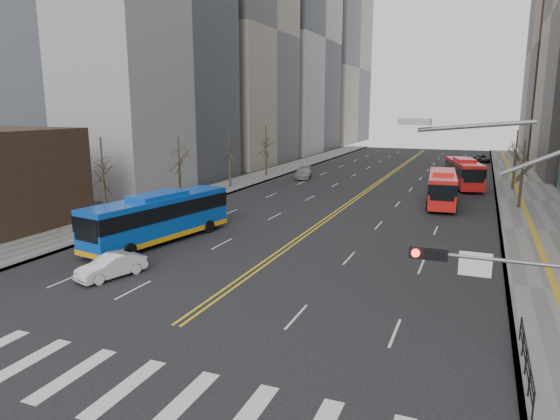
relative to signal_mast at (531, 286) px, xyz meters
name	(u,v)px	position (x,y,z in m)	size (l,w,h in m)	color
ground	(98,381)	(-13.77, -2.00, -4.86)	(220.00, 220.00, 0.00)	black
sidewalk_right	(531,200)	(3.73, 43.00, -4.78)	(7.00, 130.00, 0.15)	#65625E
sidewalk_left	(241,182)	(-30.27, 43.00, -4.78)	(5.00, 130.00, 0.15)	#65625E
crosswalk	(98,381)	(-13.77, -2.00, -4.85)	(26.70, 4.00, 0.01)	silver
centerline	(382,180)	(-13.77, 53.00, -4.85)	(0.55, 100.00, 0.01)	gold
office_towers	(407,11)	(-13.64, 66.51, 19.07)	(83.00, 134.00, 58.00)	#969598
signal_mast	(531,286)	(0.00, 0.00, 0.00)	(5.37, 0.37, 9.39)	slate
pedestrian_railing	(526,357)	(0.53, 4.00, -4.03)	(0.06, 6.06, 1.02)	black
street_trees	(277,155)	(-20.94, 32.55, 0.02)	(35.20, 47.20, 7.60)	#31261D
blue_bus	(159,216)	(-22.98, 14.86, -2.96)	(4.84, 12.73, 3.62)	blue
red_bus_near	(442,186)	(-4.94, 37.31, -2.91)	(3.42, 11.18, 3.50)	red
red_bus_far	(464,171)	(-3.36, 49.99, -2.86)	(5.14, 11.63, 3.59)	red
car_white	(111,266)	(-20.94, 7.21, -4.18)	(1.42, 4.09, 1.35)	silver
car_dark_mid	(439,202)	(-4.98, 34.61, -4.08)	(1.84, 4.58, 1.56)	black
car_silver	(303,173)	(-24.24, 50.24, -4.12)	(2.06, 5.06, 1.47)	gray
car_dark_far	(482,159)	(-1.27, 81.85, -4.22)	(2.10, 4.55, 1.26)	black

